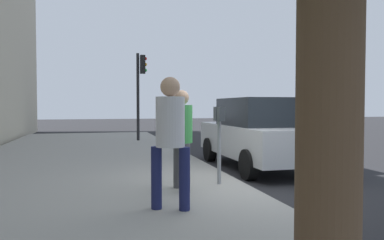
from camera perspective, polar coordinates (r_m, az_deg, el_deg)
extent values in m
plane|color=#232326|center=(7.20, 7.73, -10.50)|extent=(80.00, 80.00, 0.00)
cube|color=gray|center=(6.69, -17.31, -10.89)|extent=(28.00, 6.00, 0.15)
cylinder|color=gray|center=(6.86, 4.15, -4.97)|extent=(0.07, 0.07, 1.15)
cube|color=#383D42|center=(6.72, 4.44, 0.91)|extent=(0.16, 0.11, 0.26)
cube|color=#383D42|center=(6.91, 3.91, 0.94)|extent=(0.16, 0.11, 0.26)
cube|color=#268C33|center=(6.73, 4.92, 1.08)|extent=(0.10, 0.01, 0.10)
cube|color=#268C33|center=(6.92, 4.38, 1.11)|extent=(0.10, 0.01, 0.10)
cylinder|color=#47474C|center=(6.55, -2.20, -6.83)|extent=(0.15, 0.15, 0.80)
cylinder|color=#47474C|center=(6.22, -0.97, -7.32)|extent=(0.15, 0.15, 0.80)
cylinder|color=green|center=(6.31, -1.61, -0.59)|extent=(0.37, 0.37, 0.64)
sphere|color=tan|center=(6.30, -1.61, 3.44)|extent=(0.25, 0.25, 0.25)
cylinder|color=#191E4C|center=(5.25, -5.44, -8.75)|extent=(0.15, 0.15, 0.87)
cylinder|color=#191E4C|center=(5.16, -1.15, -8.94)|extent=(0.15, 0.15, 0.87)
cylinder|color=silver|center=(5.11, -3.33, -0.28)|extent=(0.40, 0.40, 0.68)
sphere|color=tan|center=(5.11, -3.34, 5.07)|extent=(0.27, 0.27, 0.27)
cube|color=silver|center=(9.68, 10.15, -3.01)|extent=(4.40, 1.84, 0.76)
cube|color=black|center=(9.46, 10.68, 1.24)|extent=(2.20, 1.69, 0.68)
cylinder|color=black|center=(10.75, 2.71, -4.51)|extent=(0.66, 0.22, 0.66)
cylinder|color=black|center=(11.37, 11.18, -4.18)|extent=(0.66, 0.22, 0.66)
cylinder|color=black|center=(8.08, 8.65, -6.74)|extent=(0.66, 0.22, 0.66)
cylinder|color=black|center=(8.90, 19.14, -6.01)|extent=(0.66, 0.22, 0.66)
cylinder|color=brown|center=(1.96, 20.08, -2.29)|extent=(0.32, 0.32, 2.55)
cylinder|color=black|center=(15.68, -8.23, 3.50)|extent=(0.12, 0.12, 3.60)
cube|color=black|center=(15.79, -7.53, 8.40)|extent=(0.24, 0.20, 0.76)
sphere|color=red|center=(15.83, -7.13, 9.26)|extent=(0.14, 0.14, 0.14)
sphere|color=orange|center=(15.80, -7.13, 8.40)|extent=(0.14, 0.14, 0.14)
sphere|color=green|center=(15.78, -7.12, 7.53)|extent=(0.14, 0.14, 0.14)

